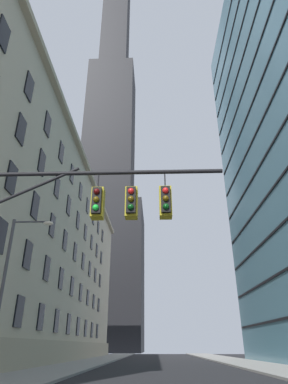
% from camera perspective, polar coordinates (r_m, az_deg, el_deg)
% --- Properties ---
extents(station_building, '(12.88, 71.65, 26.34)m').
position_cam_1_polar(station_building, '(42.03, -20.99, -7.66)').
color(station_building, '#BCAF93').
rests_on(station_building, ground).
extents(dark_skyscraper, '(25.78, 25.78, 210.67)m').
position_cam_1_polar(dark_skyscraper, '(124.10, -6.13, 4.59)').
color(dark_skyscraper, black).
rests_on(dark_skyscraper, ground).
extents(traffic_signal_mast, '(8.27, 0.63, 7.08)m').
position_cam_1_polar(traffic_signal_mast, '(10.68, -10.38, -4.69)').
color(traffic_signal_mast, black).
rests_on(traffic_signal_mast, sidewalk_left).
extents(street_lamppost, '(2.36, 0.32, 8.11)m').
position_cam_1_polar(street_lamppost, '(19.37, -22.20, -13.67)').
color(street_lamppost, '#47474C').
rests_on(street_lamppost, sidewalk_left).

